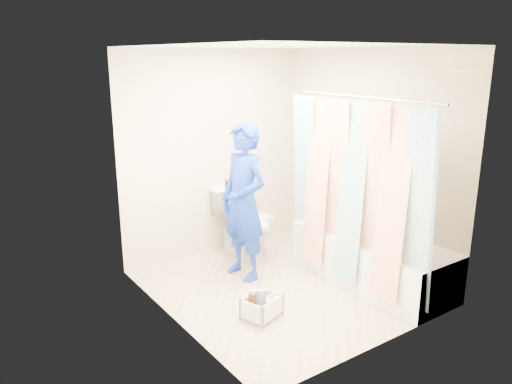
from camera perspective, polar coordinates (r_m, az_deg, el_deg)
floor at (r=5.26m, az=3.00°, el=-10.83°), size 2.60×2.60×0.00m
ceiling at (r=4.72m, az=3.42°, el=16.32°), size 2.40×2.60×0.02m
wall_back at (r=5.90m, az=-4.65°, el=4.38°), size 2.40×0.02×2.40m
wall_front at (r=3.95m, az=14.94°, el=-1.63°), size 2.40×0.02×2.40m
wall_left at (r=4.24m, az=-9.67°, el=-0.18°), size 0.02×2.60×2.40m
wall_right at (r=5.66m, az=12.81°, el=3.57°), size 0.02×2.60×2.40m
bathtub at (r=5.41m, az=13.05°, el=-7.36°), size 0.70×1.75×0.50m
curtain_rod at (r=4.77m, az=11.57°, el=10.62°), size 0.02×1.90×0.02m
shower_curtain at (r=4.93m, az=10.99°, el=-0.20°), size 0.06×1.75×1.80m
toilet at (r=5.88m, az=-1.37°, el=-3.58°), size 0.51×0.83×0.82m
tank_lid at (r=5.76m, az=-0.57°, el=-3.24°), size 0.52×0.25×0.04m
tank_internals at (r=5.91m, az=-3.05°, el=0.52°), size 0.20×0.07×0.27m
plumber at (r=5.22m, az=-1.41°, el=-1.15°), size 0.47×0.65×1.67m
cleaning_caddy at (r=4.68m, az=0.73°, el=-13.04°), size 0.40×0.36×0.25m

